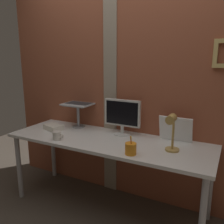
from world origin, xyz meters
TOP-DOWN VIEW (x-y plane):
  - ground_plane at (0.00, 0.00)m, footprint 6.00×6.00m
  - brick_wall_back at (-0.00, 0.39)m, footprint 3.05×0.16m
  - desk at (-0.08, -0.00)m, footprint 2.00×0.67m
  - monitor at (-0.02, 0.21)m, footprint 0.38×0.18m
  - laptop_stand at (-0.57, 0.21)m, footprint 0.28×0.22m
  - laptop at (-0.57, 0.28)m, footprint 0.32×0.32m
  - whiteboard_panel at (0.51, 0.24)m, footprint 0.31×0.08m
  - desk_lamp at (0.55, -0.06)m, footprint 0.12×0.20m
  - pen_cup at (0.26, -0.24)m, footprint 0.09×0.09m
  - coffee_mug at (-0.50, -0.24)m, footprint 0.12×0.08m
  - paper_clutter_stack at (-0.75, -0.00)m, footprint 0.23×0.19m

SIDE VIEW (x-z plane):
  - ground_plane at x=0.00m, z-range 0.00..0.00m
  - desk at x=-0.08m, z-range 0.30..1.03m
  - paper_clutter_stack at x=-0.75m, z-range 0.74..0.79m
  - coffee_mug at x=-0.50m, z-range 0.74..0.82m
  - pen_cup at x=0.26m, z-range 0.70..0.87m
  - whiteboard_panel at x=0.51m, z-range 0.73..0.98m
  - laptop_stand at x=-0.57m, z-range 0.78..1.04m
  - monitor at x=-0.02m, z-range 0.76..1.12m
  - desk_lamp at x=0.55m, z-range 0.78..1.11m
  - laptop at x=-0.57m, z-range 0.94..1.17m
  - brick_wall_back at x=0.00m, z-range 0.00..2.37m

